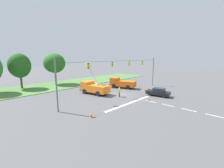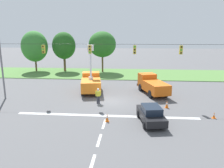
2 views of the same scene
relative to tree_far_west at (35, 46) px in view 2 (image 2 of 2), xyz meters
name	(u,v)px [view 2 (image 2 of 2)]	position (x,y,z in m)	size (l,w,h in m)	color
ground_plane	(111,101)	(17.60, -19.58, -5.22)	(200.00, 200.00, 0.00)	#565659
grass_verge	(119,74)	(17.60, -1.58, -5.17)	(56.00, 12.00, 0.10)	#517F3D
lane_markings	(105,122)	(17.60, -25.82, -5.22)	(17.60, 15.25, 0.01)	silver
signal_gantry	(111,62)	(17.61, -19.59, -0.64)	(26.20, 0.33, 7.20)	slate
tree_far_west	(35,46)	(0.00, 0.00, 0.00)	(5.32, 5.51, 8.38)	brown
tree_west	(64,46)	(5.99, 0.65, 0.14)	(4.78, 4.64, 8.16)	brown
tree_centre	(102,44)	(14.07, 0.24, 0.46)	(5.49, 5.84, 8.27)	brown
utility_truck_bucket_lift	(91,82)	(14.49, -15.39, -3.85)	(3.50, 6.40, 6.27)	orange
utility_truck_support_near	(152,85)	(22.70, -15.80, -4.02)	(3.99, 6.54, 2.38)	orange
sedan_black	(151,114)	(21.70, -25.62, -4.44)	(2.45, 4.53, 1.56)	black
road_worker	(98,95)	(16.23, -20.55, -4.22)	(0.60, 0.38, 1.77)	#383842
traffic_cone_foreground_right	(214,115)	(27.69, -24.10, -4.94)	(0.36, 0.36, 0.61)	orange
traffic_cone_mid_left	(107,118)	(17.80, -25.72, -4.85)	(0.36, 0.36, 0.75)	orange
traffic_cone_mid_right	(167,104)	(23.75, -21.47, -4.81)	(0.36, 0.36, 0.82)	orange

